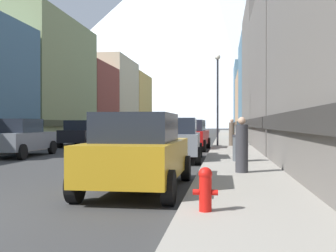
# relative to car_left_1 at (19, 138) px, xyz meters

# --- Properties ---
(sidewalk_left) EXTENTS (2.50, 100.00, 0.15)m
(sidewalk_left) POSITION_rel_car_left_1_xyz_m (-2.45, 22.64, -0.82)
(sidewalk_left) COLOR gray
(sidewalk_left) RESTS_ON ground
(sidewalk_right) EXTENTS (2.50, 100.00, 0.15)m
(sidewalk_right) POSITION_rel_car_left_1_xyz_m (10.05, 22.64, -0.82)
(sidewalk_right) COLOR gray
(sidewalk_right) RESTS_ON ground
(storefront_left_2) EXTENTS (8.86, 12.60, 10.91)m
(storefront_left_2) POSITION_rel_car_left_1_xyz_m (-7.98, 16.30, 4.38)
(storefront_left_2) COLOR #8C9966
(storefront_left_2) RESTS_ON ground
(storefront_left_3) EXTENTS (8.95, 8.86, 8.51)m
(storefront_left_3) POSITION_rel_car_left_1_xyz_m (-8.03, 27.22, 3.21)
(storefront_left_3) COLOR brown
(storefront_left_3) RESTS_ON ground
(storefront_left_4) EXTENTS (9.54, 11.50, 10.86)m
(storefront_left_4) POSITION_rel_car_left_1_xyz_m (-8.32, 37.54, 4.36)
(storefront_left_4) COLOR beige
(storefront_left_4) RESTS_ON ground
(storefront_left_5) EXTENTS (7.90, 11.06, 10.11)m
(storefront_left_5) POSITION_rel_car_left_1_xyz_m (-7.50, 49.24, 3.99)
(storefront_left_5) COLOR #D8B259
(storefront_left_5) RESTS_ON ground
(storefront_right_2) EXTENTS (9.33, 10.76, 11.30)m
(storefront_right_2) POSITION_rel_car_left_1_xyz_m (15.81, 16.42, 4.57)
(storefront_right_2) COLOR #66605B
(storefront_right_2) RESTS_ON ground
(storefront_right_3) EXTENTS (8.83, 9.70, 10.83)m
(storefront_right_3) POSITION_rel_car_left_1_xyz_m (15.56, 26.95, 4.34)
(storefront_right_3) COLOR slate
(storefront_right_3) RESTS_ON ground
(storefront_right_4) EXTENTS (6.62, 12.82, 8.37)m
(storefront_right_4) POSITION_rel_car_left_1_xyz_m (14.46, 38.38, 3.13)
(storefront_right_4) COLOR tan
(storefront_right_4) RESTS_ON ground
(storefront_right_5) EXTENTS (9.96, 10.41, 11.65)m
(storefront_right_5) POSITION_rel_car_left_1_xyz_m (16.13, 50.15, 4.75)
(storefront_right_5) COLOR slate
(storefront_right_5) RESTS_ON ground
(car_left_1) EXTENTS (2.23, 4.48, 1.78)m
(car_left_1) POSITION_rel_car_left_1_xyz_m (0.00, 0.00, 0.00)
(car_left_1) COLOR slate
(car_left_1) RESTS_ON ground
(car_left_2) EXTENTS (2.19, 4.46, 1.78)m
(car_left_2) POSITION_rel_car_left_1_xyz_m (-0.00, 8.25, 0.00)
(car_left_2) COLOR black
(car_left_2) RESTS_ON ground
(car_left_3) EXTENTS (2.17, 4.45, 1.78)m
(car_left_3) POSITION_rel_car_left_1_xyz_m (-0.00, 15.70, 0.00)
(car_left_3) COLOR #591E72
(car_left_3) RESTS_ON ground
(car_right_0) EXTENTS (2.07, 4.40, 1.78)m
(car_right_0) POSITION_rel_car_left_1_xyz_m (7.60, -8.41, 0.00)
(car_right_0) COLOR #B28419
(car_right_0) RESTS_ON ground
(car_right_1) EXTENTS (2.22, 4.47, 1.78)m
(car_right_1) POSITION_rel_car_left_1_xyz_m (7.60, -1.06, 0.00)
(car_right_1) COLOR slate
(car_right_1) RESTS_ON ground
(car_right_2) EXTENTS (2.21, 4.47, 1.78)m
(car_right_2) POSITION_rel_car_left_1_xyz_m (7.59, 5.88, 0.00)
(car_right_2) COLOR #9E1111
(car_right_2) RESTS_ON ground
(car_driving_0) EXTENTS (2.06, 4.40, 1.78)m
(car_driving_0) POSITION_rel_car_left_1_xyz_m (2.20, 29.70, 0.00)
(car_driving_0) COLOR silver
(car_driving_0) RESTS_ON ground
(car_driving_1) EXTENTS (2.06, 4.40, 1.78)m
(car_driving_1) POSITION_rel_car_left_1_xyz_m (5.40, 19.82, 0.00)
(car_driving_1) COLOR slate
(car_driving_1) RESTS_ON ground
(fire_hydrant_near) EXTENTS (0.40, 0.22, 0.70)m
(fire_hydrant_near) POSITION_rel_car_left_1_xyz_m (9.25, -11.05, -0.37)
(fire_hydrant_near) COLOR red
(fire_hydrant_near) RESTS_ON sidewalk_right
(trash_bin_right) EXTENTS (0.59, 0.59, 0.98)m
(trash_bin_right) POSITION_rel_car_left_1_xyz_m (10.15, -2.41, -0.26)
(trash_bin_right) COLOR #4C5156
(trash_bin_right) RESTS_ON sidewalk_right
(potted_plant_0) EXTENTS (0.69, 0.69, 0.93)m
(potted_plant_0) POSITION_rel_car_left_1_xyz_m (-3.20, 6.54, -0.24)
(potted_plant_0) COLOR gray
(potted_plant_0) RESTS_ON sidewalk_left
(pedestrian_0) EXTENTS (0.36, 0.36, 1.70)m
(pedestrian_0) POSITION_rel_car_left_1_xyz_m (-2.45, 12.48, 0.04)
(pedestrian_0) COLOR maroon
(pedestrian_0) RESTS_ON sidewalk_left
(pedestrian_1) EXTENTS (0.36, 0.36, 1.59)m
(pedestrian_1) POSITION_rel_car_left_1_xyz_m (10.05, -5.88, -0.02)
(pedestrian_1) COLOR #333338
(pedestrian_1) RESTS_ON sidewalk_right
(pedestrian_2) EXTENTS (0.36, 0.36, 1.72)m
(pedestrian_2) POSITION_rel_car_left_1_xyz_m (10.05, 8.15, 0.05)
(pedestrian_2) COLOR brown
(pedestrian_2) RESTS_ON sidewalk_right
(streetlamp_right) EXTENTS (0.36, 0.36, 5.86)m
(streetlamp_right) POSITION_rel_car_left_1_xyz_m (9.15, 8.10, 3.09)
(streetlamp_right) COLOR black
(streetlamp_right) RESTS_ON sidewalk_right
(mountain_backdrop) EXTENTS (262.85, 262.85, 132.12)m
(mountain_backdrop) POSITION_rel_car_left_1_xyz_m (-6.55, 247.64, 65.16)
(mountain_backdrop) COLOR silver
(mountain_backdrop) RESTS_ON ground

